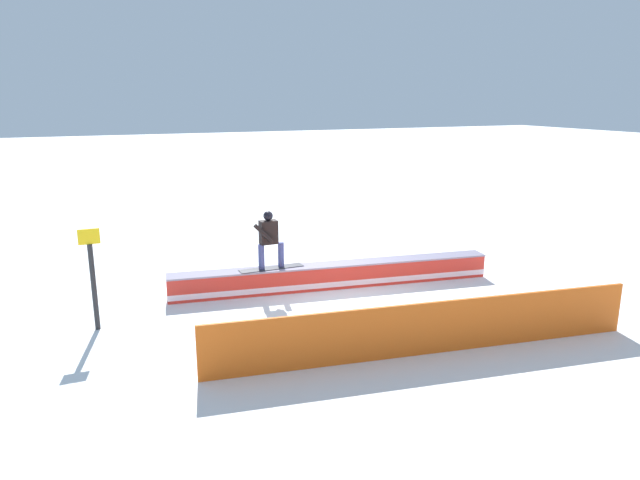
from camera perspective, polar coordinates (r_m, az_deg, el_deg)
The scene contains 5 objects.
ground_plane at distance 13.92m, azimuth 1.42°, elevation -4.67°, with size 120.00×120.00×0.00m, color white.
grind_box at distance 13.83m, azimuth 1.42°, elevation -3.63°, with size 7.81×1.62×0.59m.
snowboarder at distance 13.20m, azimuth -5.08°, elevation 0.18°, with size 1.52×0.43×1.36m.
safety_fence at distance 10.46m, azimuth 10.75°, elevation -8.62°, with size 8.09×0.06×0.97m, color orange.
trail_marker at distance 11.96m, azimuth -21.66°, elevation -3.40°, with size 0.40×0.10×2.04m.
Camera 1 is at (5.50, 11.97, 4.49)m, focal length 32.18 mm.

